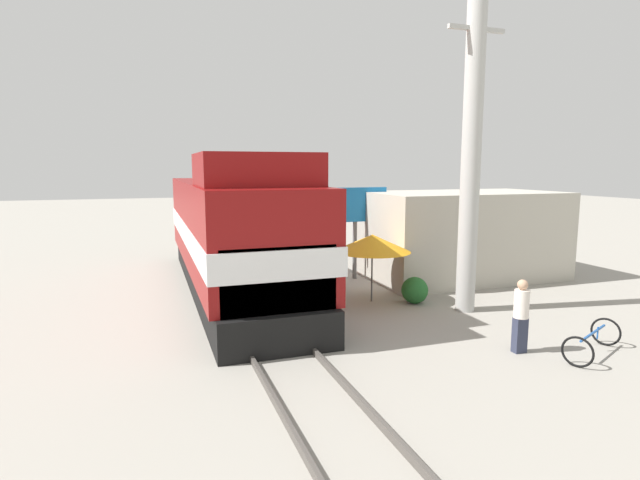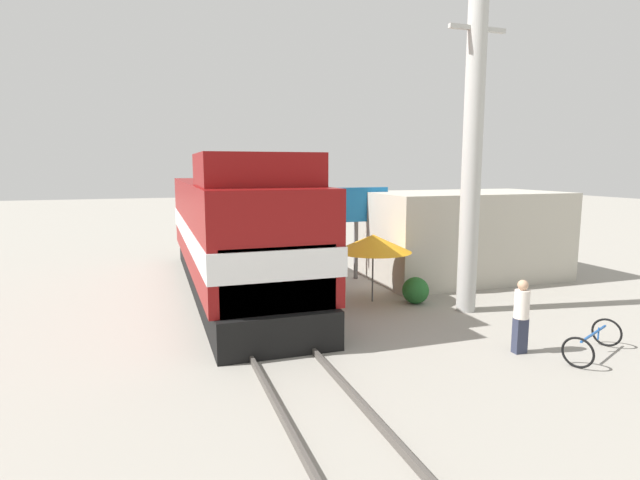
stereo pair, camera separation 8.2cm
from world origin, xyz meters
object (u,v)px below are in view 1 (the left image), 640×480
object	(u,v)px
locomotive	(234,234)
person_bystander	(521,313)
utility_pole	(471,155)
bicycle	(592,341)
vendor_umbrella	(372,243)
billboard_sign	(355,210)

from	to	relation	value
locomotive	person_bystander	world-z (taller)	locomotive
utility_pole	bicycle	distance (m)	5.86
locomotive	utility_pole	xyz separation A→B (m)	(6.08, -4.42, 2.59)
person_bystander	vendor_umbrella	bearing A→B (deg)	104.71
locomotive	vendor_umbrella	xyz separation A→B (m)	(3.88, -2.60, -0.11)
person_bystander	bicycle	size ratio (longest dim) A/B	0.84
billboard_sign	person_bystander	world-z (taller)	billboard_sign
locomotive	bicycle	distance (m)	10.86
utility_pole	person_bystander	size ratio (longest dim) A/B	5.31
utility_pole	billboard_sign	distance (m)	5.59
utility_pole	person_bystander	world-z (taller)	utility_pole
utility_pole	vendor_umbrella	xyz separation A→B (m)	(-2.20, 1.82, -2.70)
vendor_umbrella	billboard_sign	xyz separation A→B (m)	(0.79, 3.23, 0.77)
vendor_umbrella	billboard_sign	size ratio (longest dim) A/B	0.69
vendor_umbrella	utility_pole	bearing A→B (deg)	-39.65
locomotive	utility_pole	world-z (taller)	utility_pole
utility_pole	bicycle	bearing A→B (deg)	-82.18
locomotive	utility_pole	size ratio (longest dim) A/B	1.48
utility_pole	person_bystander	xyz separation A→B (m)	(-0.85, -3.30, -3.65)
vendor_umbrella	person_bystander	bearing A→B (deg)	-75.29
utility_pole	billboard_sign	world-z (taller)	utility_pole
vendor_umbrella	bicycle	size ratio (longest dim) A/B	1.19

